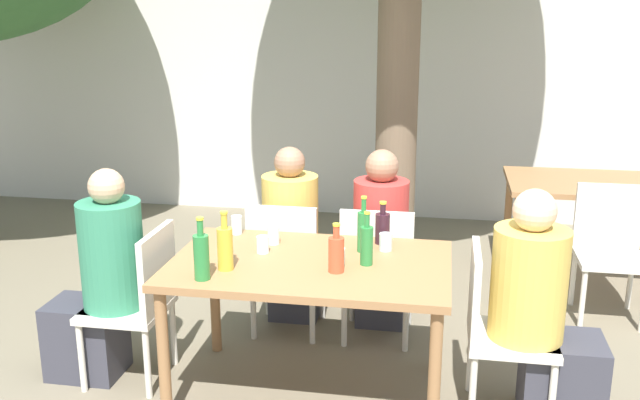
# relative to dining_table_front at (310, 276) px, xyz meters

# --- Properties ---
(ground_plane) EXTENTS (30.00, 30.00, 0.00)m
(ground_plane) POSITION_rel_dining_table_front_xyz_m (0.00, 0.00, -0.69)
(ground_plane) COLOR #706651
(cafe_building_wall) EXTENTS (10.00, 0.08, 2.80)m
(cafe_building_wall) POSITION_rel_dining_table_front_xyz_m (0.00, 3.53, 0.71)
(cafe_building_wall) COLOR beige
(cafe_building_wall) RESTS_ON ground_plane
(dining_table_front) EXTENTS (1.45, 0.93, 0.77)m
(dining_table_front) POSITION_rel_dining_table_front_xyz_m (0.00, 0.00, 0.00)
(dining_table_front) COLOR #996B42
(dining_table_front) RESTS_ON ground_plane
(dining_table_back) EXTENTS (1.28, 0.87, 0.77)m
(dining_table_back) POSITION_rel_dining_table_front_xyz_m (1.79, 2.07, -0.01)
(dining_table_back) COLOR #996B42
(dining_table_back) RESTS_ON ground_plane
(patio_chair_0) EXTENTS (0.44, 0.44, 0.89)m
(patio_chair_0) POSITION_rel_dining_table_front_xyz_m (-0.96, 0.00, -0.19)
(patio_chair_0) COLOR beige
(patio_chair_0) RESTS_ON ground_plane
(patio_chair_1) EXTENTS (0.44, 0.44, 0.89)m
(patio_chair_1) POSITION_rel_dining_table_front_xyz_m (0.96, 0.00, -0.19)
(patio_chair_1) COLOR beige
(patio_chair_1) RESTS_ON ground_plane
(patio_chair_2) EXTENTS (0.44, 0.44, 0.89)m
(patio_chair_2) POSITION_rel_dining_table_front_xyz_m (-0.29, 0.70, -0.19)
(patio_chair_2) COLOR beige
(patio_chair_2) RESTS_ON ground_plane
(patio_chair_3) EXTENTS (0.44, 0.44, 0.89)m
(patio_chair_3) POSITION_rel_dining_table_front_xyz_m (0.29, 0.70, -0.19)
(patio_chair_3) COLOR beige
(patio_chair_3) RESTS_ON ground_plane
(patio_chair_4) EXTENTS (0.44, 0.44, 0.89)m
(patio_chair_4) POSITION_rel_dining_table_front_xyz_m (1.79, 1.40, -0.19)
(patio_chair_4) COLOR beige
(patio_chair_4) RESTS_ON ground_plane
(person_seated_0) EXTENTS (0.57, 0.35, 1.22)m
(person_seated_0) POSITION_rel_dining_table_front_xyz_m (-1.19, -0.00, -0.14)
(person_seated_0) COLOR #383842
(person_seated_0) RESTS_ON ground_plane
(person_seated_1) EXTENTS (0.59, 0.37, 1.21)m
(person_seated_1) POSITION_rel_dining_table_front_xyz_m (1.19, -0.00, -0.14)
(person_seated_1) COLOR #383842
(person_seated_1) RESTS_ON ground_plane
(person_seated_2) EXTENTS (0.36, 0.58, 1.20)m
(person_seated_2) POSITION_rel_dining_table_front_xyz_m (-0.29, 0.93, -0.15)
(person_seated_2) COLOR #383842
(person_seated_2) RESTS_ON ground_plane
(person_seated_3) EXTENTS (0.35, 0.57, 1.21)m
(person_seated_3) POSITION_rel_dining_table_front_xyz_m (0.29, 0.93, -0.15)
(person_seated_3) COLOR #383842
(person_seated_3) RESTS_ON ground_plane
(green_bottle_0) EXTENTS (0.08, 0.08, 0.31)m
(green_bottle_0) POSITION_rel_dining_table_front_xyz_m (-0.47, -0.34, 0.21)
(green_bottle_0) COLOR #287A38
(green_bottle_0) RESTS_ON dining_table_front
(oil_cruet_1) EXTENTS (0.08, 0.08, 0.30)m
(oil_cruet_1) POSITION_rel_dining_table_front_xyz_m (-0.40, -0.19, 0.20)
(oil_cruet_1) COLOR gold
(oil_cruet_1) RESTS_ON dining_table_front
(soda_bottle_2) EXTENTS (0.08, 0.08, 0.25)m
(soda_bottle_2) POSITION_rel_dining_table_front_xyz_m (0.16, -0.12, 0.18)
(soda_bottle_2) COLOR #DB4C2D
(soda_bottle_2) RESTS_ON dining_table_front
(wine_bottle_3) EXTENTS (0.08, 0.08, 0.24)m
(wine_bottle_3) POSITION_rel_dining_table_front_xyz_m (0.34, 0.36, 0.18)
(wine_bottle_3) COLOR #331923
(wine_bottle_3) RESTS_ON dining_table_front
(green_bottle_4) EXTENTS (0.07, 0.07, 0.28)m
(green_bottle_4) POSITION_rel_dining_table_front_xyz_m (0.29, 0.01, 0.19)
(green_bottle_4) COLOR #287A38
(green_bottle_4) RESTS_ON dining_table_front
(green_bottle_5) EXTENTS (0.07, 0.07, 0.31)m
(green_bottle_5) POSITION_rel_dining_table_front_xyz_m (0.25, 0.20, 0.20)
(green_bottle_5) COLOR #287A38
(green_bottle_5) RESTS_ON dining_table_front
(drinking_glass_0) EXTENTS (0.07, 0.07, 0.09)m
(drinking_glass_0) POSITION_rel_dining_table_front_xyz_m (-0.28, 0.09, 0.13)
(drinking_glass_0) COLOR white
(drinking_glass_0) RESTS_ON dining_table_front
(drinking_glass_1) EXTENTS (0.06, 0.06, 0.11)m
(drinking_glass_1) POSITION_rel_dining_table_front_xyz_m (-0.51, 0.38, 0.14)
(drinking_glass_1) COLOR silver
(drinking_glass_1) RESTS_ON dining_table_front
(drinking_glass_2) EXTENTS (0.07, 0.07, 0.10)m
(drinking_glass_2) POSITION_rel_dining_table_front_xyz_m (-0.25, 0.24, 0.13)
(drinking_glass_2) COLOR white
(drinking_glass_2) RESTS_ON dining_table_front
(drinking_glass_3) EXTENTS (0.07, 0.07, 0.10)m
(drinking_glass_3) POSITION_rel_dining_table_front_xyz_m (0.37, 0.24, 0.13)
(drinking_glass_3) COLOR silver
(drinking_glass_3) RESTS_ON dining_table_front
(drinking_glass_4) EXTENTS (0.08, 0.08, 0.08)m
(drinking_glass_4) POSITION_rel_dining_table_front_xyz_m (0.15, -0.01, 0.12)
(drinking_glass_4) COLOR silver
(drinking_glass_4) RESTS_ON dining_table_front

